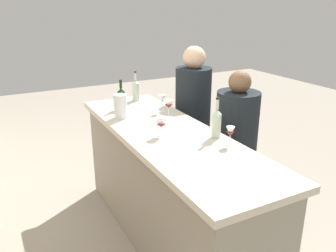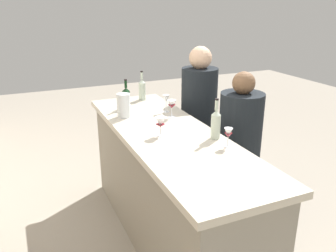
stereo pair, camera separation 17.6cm
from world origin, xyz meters
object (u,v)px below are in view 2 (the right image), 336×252
at_px(wine_bottle_second_left_dark_green, 126,97).
at_px(wine_glass_near_center, 166,100).
at_px(wine_glass_near_right, 172,105).
at_px(wine_glass_near_left, 228,134).
at_px(water_pitcher, 124,105).
at_px(wine_bottle_leftmost_clear_pale, 216,124).
at_px(wine_glass_far_left, 160,123).
at_px(person_center_guest, 198,128).
at_px(person_left_guest, 238,155).
at_px(wine_bottle_center_clear_pale, 142,89).

height_order(wine_bottle_second_left_dark_green, wine_glass_near_center, wine_bottle_second_left_dark_green).
height_order(wine_glass_near_center, wine_glass_near_right, wine_glass_near_center).
distance_m(wine_bottle_second_left_dark_green, wine_glass_near_center, 0.40).
bearing_deg(wine_glass_near_left, water_pitcher, 26.45).
relative_size(wine_bottle_leftmost_clear_pale, wine_glass_far_left, 2.05).
relative_size(wine_bottle_second_left_dark_green, wine_glass_near_center, 1.73).
distance_m(wine_glass_far_left, water_pitcher, 0.57).
bearing_deg(person_center_guest, person_left_guest, 83.34).
distance_m(person_left_guest, person_center_guest, 0.62).
distance_m(wine_glass_far_left, person_center_guest, 1.08).
height_order(wine_bottle_leftmost_clear_pale, person_left_guest, person_left_guest).
xyz_separation_m(water_pitcher, person_center_guest, (0.15, -0.84, -0.38)).
bearing_deg(wine_glass_far_left, wine_bottle_second_left_dark_green, 1.11).
bearing_deg(person_center_guest, wine_glass_near_left, 56.39).
relative_size(wine_bottle_second_left_dark_green, wine_glass_near_right, 1.79).
height_order(wine_glass_near_center, water_pitcher, water_pitcher).
height_order(wine_bottle_center_clear_pale, person_center_guest, person_center_guest).
bearing_deg(wine_glass_far_left, wine_bottle_center_clear_pale, -12.37).
bearing_deg(wine_bottle_leftmost_clear_pale, water_pitcher, 31.43).
bearing_deg(wine_bottle_center_clear_pale, wine_glass_near_center, -173.26).
bearing_deg(wine_glass_near_right, water_pitcher, 65.09).
distance_m(wine_glass_near_center, person_center_guest, 0.61).
xyz_separation_m(wine_glass_far_left, person_center_guest, (0.70, -0.72, -0.38)).
relative_size(water_pitcher, person_center_guest, 0.14).
bearing_deg(water_pitcher, wine_bottle_second_left_dark_green, -22.29).
bearing_deg(person_center_guest, wine_bottle_leftmost_clear_pale, 53.30).
bearing_deg(water_pitcher, wine_glass_near_center, -91.93).
distance_m(wine_bottle_second_left_dark_green, wine_glass_near_left, 1.25).
bearing_deg(wine_bottle_second_left_dark_green, wine_glass_near_left, -162.93).
height_order(wine_bottle_leftmost_clear_pale, wine_glass_near_center, wine_bottle_leftmost_clear_pale).
bearing_deg(wine_glass_near_right, wine_glass_near_left, -173.57).
relative_size(wine_bottle_leftmost_clear_pale, wine_bottle_second_left_dark_green, 1.10).
bearing_deg(wine_glass_near_left, wine_glass_near_center, 4.25).
height_order(person_left_guest, person_center_guest, person_center_guest).
bearing_deg(wine_glass_far_left, person_left_guest, -83.14).
distance_m(wine_bottle_center_clear_pale, wine_glass_near_center, 0.49).
height_order(wine_bottle_second_left_dark_green, wine_bottle_center_clear_pale, wine_bottle_center_clear_pale).
bearing_deg(person_center_guest, wine_glass_near_right, 20.72).
bearing_deg(wine_glass_near_left, person_center_guest, -18.63).
bearing_deg(person_left_guest, wine_glass_near_center, -23.48).
height_order(wine_bottle_center_clear_pale, wine_glass_near_center, wine_bottle_center_clear_pale).
bearing_deg(water_pitcher, person_center_guest, -79.93).
xyz_separation_m(wine_bottle_center_clear_pale, person_left_guest, (-0.93, -0.58, -0.47)).
relative_size(wine_glass_near_right, person_left_guest, 0.11).
bearing_deg(wine_bottle_second_left_dark_green, person_center_guest, -97.90).
xyz_separation_m(wine_glass_near_left, person_center_guest, (1.09, -0.37, -0.37)).
relative_size(wine_glass_near_left, person_center_guest, 0.09).
bearing_deg(wine_bottle_center_clear_pale, wine_bottle_second_left_dark_green, 132.53).
bearing_deg(wine_glass_near_right, wine_glass_far_left, 144.85).
relative_size(wine_glass_near_center, person_center_guest, 0.10).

